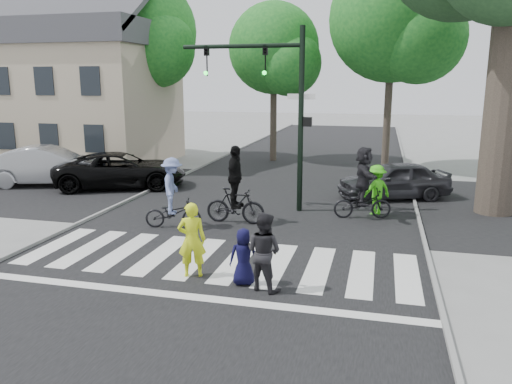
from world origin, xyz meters
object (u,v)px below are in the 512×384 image
Objects in this scene: pedestrian_child at (244,257)px; cyclist_right at (363,187)px; traffic_signal at (276,93)px; cyclist_left at (173,198)px; cyclist_mid at (235,192)px; car_suv at (121,170)px; car_grey at (394,180)px; pedestrian_adult at (264,251)px; car_silver at (49,166)px; pedestrian_woman at (192,240)px.

cyclist_right is at bearing -127.76° from pedestrian_child.
traffic_signal is 2.84× the size of cyclist_left.
cyclist_mid is 0.46× the size of car_suv.
car_grey is (4.77, 4.63, -0.29)m from cyclist_mid.
cyclist_right is 0.56× the size of car_grey.
pedestrian_adult reaches higher than pedestrian_child.
pedestrian_adult is at bearing -158.91° from car_suv.
cyclist_right is (3.76, 1.54, 0.04)m from cyclist_mid.
traffic_signal is at bearing -127.97° from car_suv.
car_silver is (-11.24, 8.35, -0.02)m from pedestrian_adult.
cyclist_left is at bearing -155.68° from cyclist_right.
car_suv is 1.05× the size of car_silver.
pedestrian_child is 11.36m from car_suv.
car_grey is at bearing -86.02° from pedestrian_adult.
cyclist_right is 13.18m from car_silver.
cyclist_left is at bearing -78.75° from pedestrian_woman.
cyclist_right reaches higher than cyclist_left.
car_suv is (-6.33, 8.30, -0.12)m from pedestrian_woman.
pedestrian_adult is 6.47m from cyclist_right.
cyclist_right is at bearing -118.44° from car_silver.
cyclist_mid reaches higher than cyclist_right.
cyclist_left is at bearing -25.35° from pedestrian_adult.
car_suv is at bearing -108.39° from car_grey.
car_silver is at bearing 158.37° from cyclist_mid.
pedestrian_adult is at bearing -45.86° from cyclist_left.
pedestrian_child is 0.54× the size of cyclist_right.
traffic_signal reaches higher than pedestrian_child.
car_suv is (-7.57, 8.47, 0.10)m from pedestrian_child.
traffic_signal reaches higher than pedestrian_woman.
cyclist_mid is at bearing -88.96° from pedestrian_child.
traffic_signal reaches higher than cyclist_mid.
pedestrian_child is at bearing -41.52° from car_grey.
car_silver is at bearing 170.39° from traffic_signal.
pedestrian_child is 0.59× the size of cyclist_left.
cyclist_left reaches higher than pedestrian_child.
car_suv reaches higher than pedestrian_child.
car_grey is (6.43, 5.54, -0.22)m from cyclist_left.
pedestrian_adult reaches higher than car_suv.
car_silver is (-10.06, 1.70, -3.08)m from traffic_signal.
car_silver is at bearing 170.70° from cyclist_right.
cyclist_right is 10.10m from car_suv.
cyclist_right is at bearing -85.28° from pedestrian_adult.
traffic_signal reaches higher than car_grey.
cyclist_mid is 0.59× the size of car_grey.
pedestrian_adult reaches higher than car_grey.
pedestrian_adult is 0.69× the size of cyclist_mid.
traffic_signal is at bearing 171.77° from cyclist_right.
cyclist_right is at bearing 22.21° from cyclist_mid.
pedestrian_child is 4.80m from cyclist_mid.
car_suv is (-8.05, 8.63, -0.11)m from pedestrian_adult.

